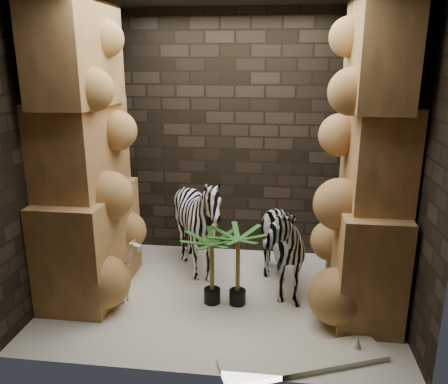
# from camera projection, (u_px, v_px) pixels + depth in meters

# --- Properties ---
(floor) EXTENTS (3.50, 3.50, 0.00)m
(floor) POSITION_uv_depth(u_px,v_px,m) (221.00, 296.00, 4.80)
(floor) COLOR silver
(floor) RESTS_ON ground
(wall_back) EXTENTS (3.50, 0.00, 3.50)m
(wall_back) POSITION_uv_depth(u_px,v_px,m) (234.00, 136.00, 5.57)
(wall_back) COLOR black
(wall_back) RESTS_ON ground
(wall_front) EXTENTS (3.50, 0.00, 3.50)m
(wall_front) POSITION_uv_depth(u_px,v_px,m) (197.00, 194.00, 3.19)
(wall_front) COLOR black
(wall_front) RESTS_ON ground
(wall_left) EXTENTS (0.00, 3.00, 3.00)m
(wall_left) POSITION_uv_depth(u_px,v_px,m) (50.00, 153.00, 4.59)
(wall_left) COLOR black
(wall_left) RESTS_ON ground
(wall_right) EXTENTS (0.00, 3.00, 3.00)m
(wall_right) POSITION_uv_depth(u_px,v_px,m) (409.00, 162.00, 4.16)
(wall_right) COLOR black
(wall_right) RESTS_ON ground
(rock_pillar_left) EXTENTS (0.68, 1.30, 3.00)m
(rock_pillar_left) POSITION_uv_depth(u_px,v_px,m) (83.00, 154.00, 4.55)
(rock_pillar_left) COLOR #D48F4F
(rock_pillar_left) RESTS_ON floor
(rock_pillar_right) EXTENTS (0.58, 1.25, 3.00)m
(rock_pillar_right) POSITION_uv_depth(u_px,v_px,m) (372.00, 161.00, 4.20)
(rock_pillar_right) COLOR #D48F4F
(rock_pillar_right) RESTS_ON floor
(zebra_right) EXTENTS (0.91, 1.21, 1.27)m
(zebra_right) POSITION_uv_depth(u_px,v_px,m) (273.00, 235.00, 4.77)
(zebra_right) COLOR white
(zebra_right) RESTS_ON floor
(zebra_left) EXTENTS (1.30, 1.47, 1.13)m
(zebra_left) POSITION_uv_depth(u_px,v_px,m) (199.00, 229.00, 5.14)
(zebra_left) COLOR white
(zebra_left) RESTS_ON floor
(giraffe_toy) EXTENTS (0.40, 0.24, 0.73)m
(giraffe_toy) POSITION_uv_depth(u_px,v_px,m) (116.00, 268.00, 4.62)
(giraffe_toy) COLOR beige
(giraffe_toy) RESTS_ON floor
(palm_front) EXTENTS (0.36, 0.36, 0.80)m
(palm_front) POSITION_uv_depth(u_px,v_px,m) (238.00, 268.00, 4.54)
(palm_front) COLOR #204C1B
(palm_front) RESTS_ON floor
(palm_back) EXTENTS (0.36, 0.36, 0.75)m
(palm_back) POSITION_uv_depth(u_px,v_px,m) (212.00, 269.00, 4.58)
(palm_back) COLOR #204C1B
(palm_back) RESTS_ON floor
(surfboard) EXTENTS (1.43, 0.84, 0.05)m
(surfboard) POSITION_uv_depth(u_px,v_px,m) (303.00, 360.00, 3.74)
(surfboard) COLOR beige
(surfboard) RESTS_ON floor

